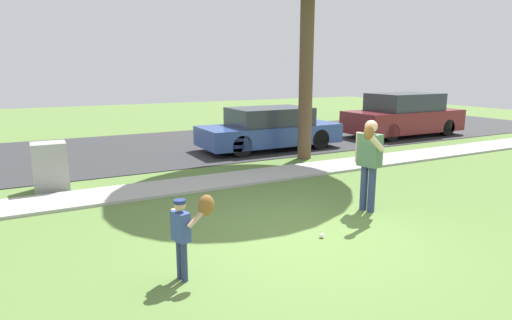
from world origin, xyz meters
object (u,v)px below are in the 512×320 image
object	(u,v)px
person_child	(188,225)
utility_cabinet	(50,167)
baseball	(322,236)
parked_wagon_blue	(269,129)
parked_suv_maroon	(404,116)
person_adult	(369,156)

from	to	relation	value
person_child	utility_cabinet	size ratio (longest dim) A/B	1.03
baseball	parked_wagon_blue	xyz separation A→B (m)	(3.00, 6.89, 0.62)
utility_cabinet	parked_suv_maroon	bearing A→B (deg)	9.41
person_child	utility_cabinet	world-z (taller)	person_child
parked_wagon_blue	parked_suv_maroon	world-z (taller)	parked_suv_maroon
person_adult	parked_suv_maroon	distance (m)	9.80
parked_wagon_blue	parked_suv_maroon	distance (m)	5.98
person_adult	utility_cabinet	distance (m)	6.54
baseball	utility_cabinet	bearing A→B (deg)	125.59
person_child	parked_wagon_blue	distance (m)	8.89
baseball	person_child	bearing A→B (deg)	-172.35
person_adult	baseball	bearing A→B (deg)	9.76
parked_wagon_blue	parked_suv_maroon	size ratio (longest dim) A/B	0.96
person_child	utility_cabinet	xyz separation A→B (m)	(-1.26, 5.18, -0.18)
person_child	person_adult	bearing A→B (deg)	0.29
person_child	parked_wagon_blue	world-z (taller)	parked_wagon_blue
person_child	parked_suv_maroon	world-z (taller)	parked_suv_maroon
person_child	parked_suv_maroon	bearing A→B (deg)	18.76
utility_cabinet	parked_suv_maroon	distance (m)	12.64
person_child	parked_suv_maroon	size ratio (longest dim) A/B	0.23
baseball	utility_cabinet	world-z (taller)	utility_cabinet
person_adult	parked_suv_maroon	world-z (taller)	person_adult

